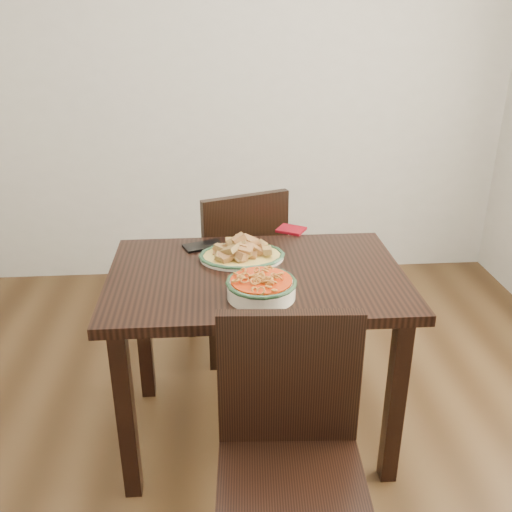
{
  "coord_description": "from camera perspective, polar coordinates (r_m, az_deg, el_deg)",
  "views": [
    {
      "loc": [
        -0.1,
        -1.8,
        1.67
      ],
      "look_at": [
        0.05,
        0.14,
        0.81
      ],
      "focal_mm": 40.0,
      "sensor_mm": 36.0,
      "label": 1
    }
  ],
  "objects": [
    {
      "name": "floor",
      "position": [
        2.46,
        -0.84,
        -18.98
      ],
      "size": [
        3.5,
        3.5,
        0.0
      ],
      "primitive_type": "plane",
      "color": "#352211",
      "rests_on": "ground"
    },
    {
      "name": "smartphone",
      "position": [
        2.38,
        -5.31,
        1.02
      ],
      "size": [
        0.18,
        0.14,
        0.01
      ],
      "primitive_type": "cube",
      "rotation": [
        0.0,
        0.0,
        0.37
      ],
      "color": "black",
      "rests_on": "dining_table"
    },
    {
      "name": "dining_table",
      "position": [
        2.19,
        0.04,
        -4.26
      ],
      "size": [
        1.11,
        0.74,
        0.75
      ],
      "color": "black",
      "rests_on": "ground"
    },
    {
      "name": "fish_plate",
      "position": [
        2.24,
        -1.43,
        0.77
      ],
      "size": [
        0.33,
        0.26,
        0.11
      ],
      "color": "beige",
      "rests_on": "dining_table"
    },
    {
      "name": "chair_far",
      "position": [
        2.8,
        -1.89,
        -0.93
      ],
      "size": [
        0.54,
        0.54,
        0.89
      ],
      "rotation": [
        0.0,
        0.0,
        3.5
      ],
      "color": "black",
      "rests_on": "ground"
    },
    {
      "name": "napkin",
      "position": [
        2.54,
        3.54,
        2.65
      ],
      "size": [
        0.15,
        0.14,
        0.01
      ],
      "primitive_type": "cube",
      "rotation": [
        0.0,
        0.0,
        -0.52
      ],
      "color": "maroon",
      "rests_on": "dining_table"
    },
    {
      "name": "noodle_bowl",
      "position": [
        1.95,
        0.53,
        -2.95
      ],
      "size": [
        0.25,
        0.25,
        0.08
      ],
      "color": "beige",
      "rests_on": "dining_table"
    },
    {
      "name": "chair_near",
      "position": [
        1.74,
        3.45,
        -18.72
      ],
      "size": [
        0.44,
        0.44,
        0.89
      ],
      "rotation": [
        0.0,
        0.0,
        -0.06
      ],
      "color": "black",
      "rests_on": "ground"
    },
    {
      "name": "wall_back",
      "position": [
        3.57,
        -2.83,
        17.82
      ],
      "size": [
        3.5,
        0.1,
        2.6
      ],
      "primitive_type": "cube",
      "color": "beige",
      "rests_on": "ground"
    }
  ]
}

